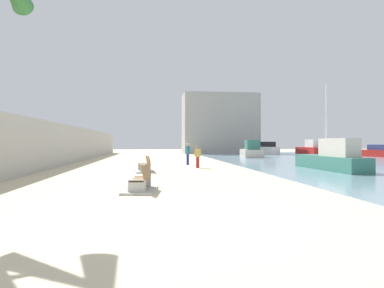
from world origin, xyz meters
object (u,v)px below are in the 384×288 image
(bench_near, at_px, (141,185))
(person_walking, at_px, (188,152))
(boat_far_right, at_px, (311,149))
(boat_distant, at_px, (375,152))
(boat_far_left, at_px, (265,149))
(boat_nearest, at_px, (332,158))
(bench_far, at_px, (145,168))
(person_standing, at_px, (198,155))
(boat_mid_bay, at_px, (251,151))

(bench_near, relative_size, person_walking, 1.26)
(person_walking, distance_m, boat_far_right, 26.90)
(boat_distant, bearing_deg, bench_near, -136.69)
(boat_far_left, bearing_deg, boat_nearest, -100.37)
(bench_near, bearing_deg, bench_far, 90.41)
(person_standing, height_order, boat_nearest, boat_nearest)
(boat_distant, relative_size, boat_mid_bay, 0.94)
(person_walking, distance_m, person_standing, 3.33)
(bench_far, relative_size, boat_nearest, 0.32)
(person_standing, distance_m, boat_far_left, 27.37)
(person_standing, distance_m, boat_far_right, 29.06)
(boat_distant, height_order, boat_mid_bay, boat_mid_bay)
(boat_mid_bay, height_order, boat_far_left, boat_mid_bay)
(boat_nearest, bearing_deg, boat_far_right, 66.50)
(boat_distant, bearing_deg, bench_far, -147.11)
(boat_distant, relative_size, boat_far_right, 1.10)
(bench_far, bearing_deg, boat_far_left, 57.96)
(boat_far_right, bearing_deg, boat_mid_bay, -149.77)
(bench_near, relative_size, boat_mid_bay, 0.34)
(boat_far_left, bearing_deg, boat_mid_bay, -118.93)
(person_walking, relative_size, boat_distant, 0.28)
(boat_far_left, xyz_separation_m, boat_far_right, (5.94, -2.08, 0.08))
(person_standing, bearing_deg, boat_nearest, -21.14)
(boat_distant, xyz_separation_m, boat_nearest, (-15.84, -18.31, 0.18))
(boat_far_left, bearing_deg, bench_near, -115.57)
(person_walking, bearing_deg, boat_far_left, 56.99)
(boat_mid_bay, bearing_deg, boat_distant, -2.55)
(bench_near, xyz_separation_m, boat_far_left, (16.65, 34.80, 0.52))
(person_walking, height_order, boat_nearest, boat_nearest)
(boat_nearest, relative_size, boat_far_left, 1.40)
(boat_distant, bearing_deg, boat_far_left, 140.81)
(person_walking, distance_m, boat_far_left, 24.71)
(person_walking, bearing_deg, boat_mid_bay, 54.52)
(boat_far_right, bearing_deg, boat_distant, -53.99)
(boat_mid_bay, xyz_separation_m, boat_far_right, (10.46, 6.10, 0.06))
(bench_near, bearing_deg, person_walking, 77.23)
(bench_near, distance_m, boat_distant, 37.82)
(boat_mid_bay, relative_size, boat_far_right, 1.17)
(boat_far_right, bearing_deg, boat_nearest, -113.50)
(boat_nearest, height_order, boat_far_right, boat_nearest)
(bench_near, xyz_separation_m, boat_far_right, (22.59, 32.72, 0.60))
(boat_nearest, distance_m, boat_far_left, 27.62)
(bench_far, height_order, boat_mid_bay, boat_mid_bay)
(bench_far, distance_m, boat_far_right, 33.46)
(boat_nearest, bearing_deg, boat_distant, 49.13)
(bench_far, xyz_separation_m, boat_nearest, (11.74, -0.47, 0.54))
(bench_far, bearing_deg, boat_far_right, 47.39)
(bench_far, bearing_deg, person_walking, 61.49)
(bench_near, height_order, boat_far_right, boat_far_right)
(person_walking, bearing_deg, boat_nearest, -37.23)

